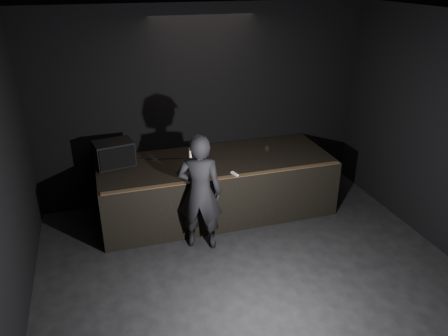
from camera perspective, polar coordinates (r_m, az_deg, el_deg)
name	(u,v)px	position (r m, az deg, el deg)	size (l,w,h in m)	color
ground	(276,315)	(5.87, 6.82, -18.48)	(7.00, 7.00, 0.00)	black
room_walls	(286,170)	(4.73, 8.04, -0.29)	(6.10, 7.10, 3.52)	black
stage_riser	(216,186)	(7.70, -1.02, -2.35)	(4.00, 1.50, 1.00)	black
riser_lip	(228,177)	(6.87, 0.59, -1.17)	(3.92, 0.10, 0.01)	brown
stage_monitor	(114,154)	(7.44, -14.16, 1.84)	(0.69, 0.55, 0.41)	black
cable	(155,159)	(7.60, -8.97, 1.19)	(0.02, 0.02, 0.96)	black
laptop	(197,158)	(7.46, -3.49, 1.36)	(0.33, 0.31, 0.19)	silver
beer_can	(190,174)	(6.82, -4.50, -0.79)	(0.06, 0.06, 0.15)	silver
plastic_cup	(267,149)	(7.86, 5.65, 2.51)	(0.08, 0.08, 0.10)	white
wii_remote	(235,174)	(6.94, 1.40, -0.78)	(0.04, 0.17, 0.03)	white
person	(200,192)	(6.57, -3.17, -3.21)	(0.68, 0.45, 1.86)	black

